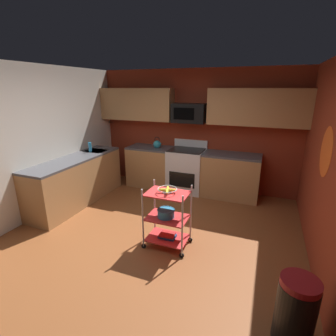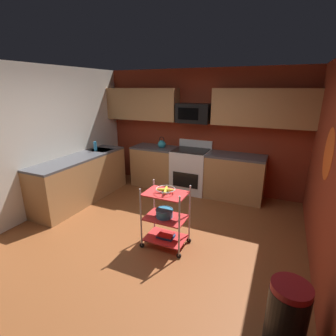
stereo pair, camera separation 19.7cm
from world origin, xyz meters
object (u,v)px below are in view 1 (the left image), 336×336
(oven_range, at_px, (186,170))
(microwave, at_px, (189,113))
(rolling_cart, at_px, (167,217))
(trash_can, at_px, (295,311))
(mixing_bowl_large, at_px, (166,213))
(dish_soap_bottle, at_px, (90,147))
(kettle, at_px, (157,144))
(fruit_bowl, at_px, (167,190))
(book_stack, at_px, (167,236))

(oven_range, xyz_separation_m, microwave, (-0.00, 0.10, 1.22))
(rolling_cart, bearing_deg, trash_can, -30.70)
(mixing_bowl_large, distance_m, dish_soap_bottle, 2.59)
(microwave, relative_size, dish_soap_bottle, 3.50)
(microwave, height_order, dish_soap_bottle, microwave)
(rolling_cart, distance_m, kettle, 2.44)
(dish_soap_bottle, bearing_deg, microwave, 28.19)
(fruit_bowl, bearing_deg, oven_range, 100.36)
(microwave, relative_size, kettle, 2.65)
(kettle, relative_size, dish_soap_bottle, 1.32)
(dish_soap_bottle, bearing_deg, trash_can, -29.69)
(rolling_cart, bearing_deg, dish_soap_bottle, 151.03)
(kettle, height_order, trash_can, kettle)
(fruit_bowl, bearing_deg, trash_can, -30.70)
(microwave, xyz_separation_m, book_stack, (0.39, -2.23, -1.54))
(mixing_bowl_large, relative_size, dish_soap_bottle, 1.26)
(mixing_bowl_large, bearing_deg, trash_can, -30.38)
(oven_range, distance_m, kettle, 0.87)
(fruit_bowl, distance_m, book_stack, 0.72)
(oven_range, height_order, dish_soap_bottle, dish_soap_bottle)
(microwave, xyz_separation_m, dish_soap_bottle, (-1.85, -0.99, -0.68))
(fruit_bowl, distance_m, kettle, 2.39)
(microwave, relative_size, book_stack, 2.84)
(fruit_bowl, relative_size, mixing_bowl_large, 1.08)
(dish_soap_bottle, relative_size, trash_can, 0.30)
(dish_soap_bottle, bearing_deg, kettle, 37.56)
(rolling_cart, bearing_deg, microwave, 99.89)
(book_stack, distance_m, dish_soap_bottle, 2.70)
(book_stack, xyz_separation_m, kettle, (-1.09, 2.12, 0.84))
(kettle, bearing_deg, book_stack, -62.79)
(microwave, relative_size, trash_can, 1.06)
(book_stack, height_order, trash_can, trash_can)
(rolling_cart, xyz_separation_m, fruit_bowl, (0.00, 0.00, 0.42))
(fruit_bowl, height_order, dish_soap_bottle, dish_soap_bottle)
(fruit_bowl, bearing_deg, kettle, 117.21)
(microwave, distance_m, fruit_bowl, 2.41)
(book_stack, height_order, dish_soap_bottle, dish_soap_bottle)
(oven_range, relative_size, trash_can, 1.67)
(microwave, xyz_separation_m, trash_can, (1.98, -3.17, -1.37))
(oven_range, distance_m, fruit_bowl, 2.19)
(rolling_cart, height_order, fruit_bowl, rolling_cart)
(rolling_cart, distance_m, trash_can, 1.86)
(oven_range, relative_size, fruit_bowl, 4.04)
(rolling_cart, height_order, dish_soap_bottle, dish_soap_bottle)
(microwave, bearing_deg, rolling_cart, -80.11)
(microwave, bearing_deg, trash_can, -58.01)
(microwave, distance_m, dish_soap_bottle, 2.20)
(microwave, height_order, trash_can, microwave)
(oven_range, height_order, rolling_cart, oven_range)
(oven_range, distance_m, dish_soap_bottle, 2.12)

